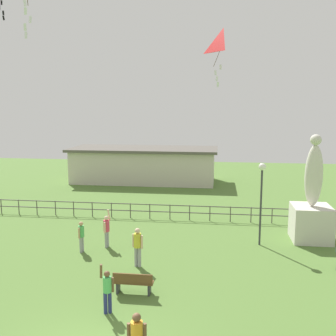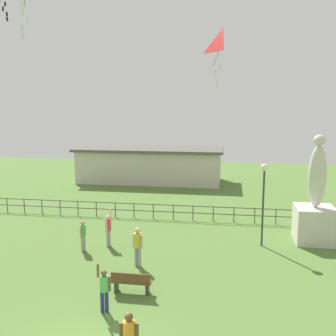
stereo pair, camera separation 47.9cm
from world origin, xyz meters
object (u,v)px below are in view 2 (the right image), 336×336
(lamppost, at_px, (264,186))
(kite_1, at_px, (223,44))
(statue_monument, at_px, (315,212))
(person_5, at_px, (104,288))
(park_bench, at_px, (131,282))
(person_1, at_px, (138,244))
(person_4, at_px, (83,234))
(person_6, at_px, (108,228))

(lamppost, distance_m, kite_1, 7.55)
(statue_monument, xyz_separation_m, lamppost, (-2.72, -1.07, 1.48))
(lamppost, xyz_separation_m, person_5, (-5.79, -7.40, -2.18))
(lamppost, height_order, park_bench, lamppost)
(person_1, bearing_deg, person_4, 156.34)
(park_bench, distance_m, kite_1, 9.69)
(statue_monument, bearing_deg, lamppost, -158.50)
(statue_monument, xyz_separation_m, kite_1, (-4.80, -4.74, 7.75))
(statue_monument, distance_m, lamppost, 3.28)
(lamppost, relative_size, person_1, 2.41)
(lamppost, bearing_deg, statue_monument, 21.50)
(statue_monument, height_order, kite_1, kite_1)
(statue_monument, relative_size, person_5, 3.14)
(lamppost, height_order, person_4, lamppost)
(statue_monument, relative_size, park_bench, 3.71)
(lamppost, height_order, kite_1, kite_1)
(person_1, xyz_separation_m, person_6, (-2.02, 2.14, -0.06))
(lamppost, relative_size, kite_1, 1.91)
(person_1, relative_size, kite_1, 0.79)
(person_1, bearing_deg, kite_1, -3.61)
(person_4, bearing_deg, person_5, -61.82)
(person_1, height_order, person_5, person_5)
(person_6, height_order, kite_1, kite_1)
(person_1, bearing_deg, park_bench, -81.92)
(lamppost, relative_size, park_bench, 2.79)
(person_6, bearing_deg, statue_monument, 12.98)
(person_4, bearing_deg, statue_monument, 15.69)
(person_4, height_order, kite_1, kite_1)
(park_bench, distance_m, person_1, 2.59)
(park_bench, height_order, person_1, person_1)
(lamppost, distance_m, park_bench, 8.34)
(statue_monument, height_order, park_bench, statue_monument)
(statue_monument, height_order, person_5, statue_monument)
(park_bench, xyz_separation_m, person_4, (-3.40, 3.84, 0.41))
(kite_1, bearing_deg, park_bench, -143.97)
(person_4, distance_m, person_6, 1.30)
(park_bench, bearing_deg, kite_1, 36.03)
(statue_monument, distance_m, person_5, 12.03)
(person_5, distance_m, kite_1, 9.95)
(person_4, distance_m, person_5, 5.99)
(lamppost, relative_size, person_5, 2.36)
(lamppost, distance_m, person_4, 9.14)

